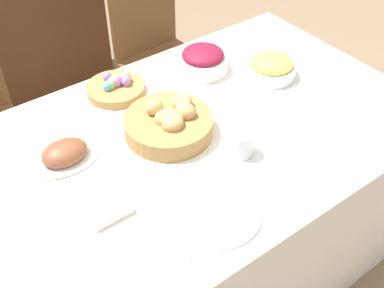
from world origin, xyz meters
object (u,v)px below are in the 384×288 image
Objects in this scene: pineapple_bowl at (271,67)px; knife at (257,190)px; sideboard at (3,35)px; bread_basket at (170,123)px; egg_basket at (116,87)px; fork at (174,239)px; spoon at (264,186)px; dinner_plate at (217,213)px; drinking_cup at (242,143)px; butter_dish at (109,211)px; beet_salad_bowl at (203,60)px; chair_far_right at (158,47)px; ham_platter at (65,154)px.

pineapple_bowl is 1.26× the size of knife.
bread_basket is (0.10, -1.63, 0.35)m from sideboard.
bread_basket reaches higher than egg_basket.
sideboard reaches higher than fork.
pineapple_bowl is at bearing 47.55° from spoon.
bread_basket is at bearing -174.38° from pineapple_bowl.
drinking_cup reaches higher than dinner_plate.
pineapple_bowl is 0.94m from butter_dish.
beet_salad_bowl is 1.59× the size of butter_dish.
beet_salad_bowl is at bearing 44.50° from fork.
bread_basket is at bearing -125.29° from chair_far_right.
drinking_cup is 0.70× the size of butter_dish.
chair_far_right is at bearing 50.85° from butter_dish.
chair_far_right reaches higher than butter_dish.
ham_platter reaches higher than fork.
fork is (-0.23, -0.72, -0.02)m from egg_basket.
knife is (0.06, -0.40, -0.04)m from bread_basket.
chair_far_right reaches higher than dinner_plate.
knife is (0.09, -0.72, -0.02)m from egg_basket.
spoon is (-0.25, -0.65, -0.05)m from beet_salad_bowl.
chair_far_right is 1.40m from dinner_plate.
dinner_plate is at bearing -104.04° from bread_basket.
drinking_cup is (0.39, 0.16, 0.04)m from fork.
butter_dish is (-0.36, -0.20, -0.03)m from bread_basket.
dinner_plate is at bearing -36.01° from butter_dish.
fork is at bearing -150.73° from pineapple_bowl.
chair_far_right is 11.15× the size of drinking_cup.
chair_far_right is 0.79m from egg_basket.
bread_basket is 0.54m from pineapple_bowl.
egg_basket reaches higher than ham_platter.
sideboard is 12.85× the size of drinking_cup.
fork is (-0.60, -0.65, -0.05)m from beet_salad_bowl.
bread_basket is 1.30× the size of ham_platter.
spoon is (0.19, -2.03, 0.31)m from sideboard.
beet_salad_bowl is (0.70, 0.16, 0.03)m from ham_platter.
spoon is (0.09, -0.40, -0.04)m from bread_basket.
pineapple_bowl is 0.28m from beet_salad_bowl.
fork is (-0.16, 0.00, -0.00)m from dinner_plate.
drinking_cup is at bearing -3.42° from butter_dish.
knife is (0.32, 0.00, 0.00)m from fork.
pineapple_bowl is (0.64, -1.58, 0.35)m from sideboard.
drinking_cup reaches higher than butter_dish.
sideboard is 1.60m from ham_platter.
knife is (0.16, -2.03, 0.31)m from sideboard.
pineapple_bowl is at bearing -91.92° from chair_far_right.
sideboard reaches higher than beet_salad_bowl.
beet_salad_bowl is at bearing 36.50° from bread_basket.
ham_platter is 0.55m from dinner_plate.
bread_basket is 0.41m from spoon.
ham_platter is (-0.33, -0.24, -0.00)m from egg_basket.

